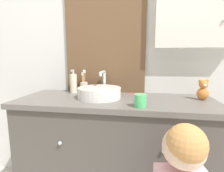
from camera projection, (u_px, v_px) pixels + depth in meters
wall_back at (125, 41)px, 1.45m from camera, size 3.20×0.18×2.50m
vanity_counter at (115, 153)px, 1.31m from camera, size 1.40×0.52×0.85m
sink_basin at (100, 92)px, 1.28m from camera, size 0.31×0.36×0.19m
toothbrush_holder at (84, 86)px, 1.46m from camera, size 0.06×0.06×0.19m
soap_dispenser at (73, 83)px, 1.45m from camera, size 0.06×0.06×0.19m
teddy_bear at (203, 90)px, 1.20m from camera, size 0.08×0.07×0.14m
drinking_cup at (140, 101)px, 1.04m from camera, size 0.07×0.07×0.08m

